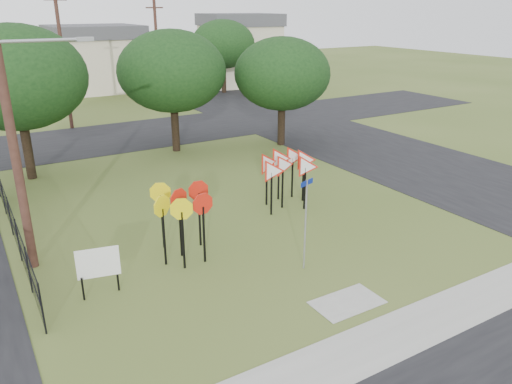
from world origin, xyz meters
TOP-DOWN VIEW (x-y plane):
  - ground at (0.00, 0.00)m, footprint 140.00×140.00m
  - sidewalk at (0.00, -4.20)m, footprint 30.00×1.60m
  - planting_strip at (0.00, -5.40)m, footprint 30.00×0.80m
  - street_right at (12.00, 10.00)m, footprint 8.00×50.00m
  - street_far at (0.00, 20.00)m, footprint 60.00×8.00m
  - curb_pad at (0.00, -2.40)m, footprint 2.00×1.20m
  - street_name_sign at (0.12, -0.13)m, footprint 0.59×0.23m
  - stop_sign_cluster at (-2.88, 2.59)m, footprint 2.28×2.06m
  - yield_sign_cluster at (2.71, 4.73)m, footprint 2.93×2.08m
  - info_board at (-5.88, 1.62)m, footprint 1.19×0.29m
  - utility_pole_main at (-7.24, 4.50)m, footprint 3.55×0.33m
  - far_pole_a at (-2.00, 24.00)m, footprint 1.40×0.24m
  - far_pole_b at (6.00, 28.00)m, footprint 1.40×0.24m
  - fence_run at (-7.60, 6.25)m, footprint 0.05×11.55m
  - house_mid at (4.00, 40.00)m, footprint 8.40×8.40m
  - house_right at (18.00, 36.00)m, footprint 8.30×8.30m
  - tree_near_left at (-6.00, 14.00)m, footprint 6.40×6.40m
  - tree_near_mid at (2.00, 15.00)m, footprint 6.00×6.00m
  - tree_near_right at (8.00, 13.00)m, footprint 5.60×5.60m
  - tree_far_right at (14.00, 32.00)m, footprint 6.00×6.00m

SIDE VIEW (x-z plane):
  - ground at x=0.00m, z-range 0.00..0.00m
  - planting_strip at x=0.00m, z-range 0.00..0.02m
  - sidewalk at x=0.00m, z-range 0.00..0.02m
  - street_right at x=12.00m, z-range 0.00..0.02m
  - street_far at x=0.00m, z-range 0.00..0.02m
  - curb_pad at x=0.00m, z-range 0.00..0.02m
  - fence_run at x=-7.60m, z-range 0.03..1.53m
  - info_board at x=-5.88m, z-range 0.25..1.76m
  - street_name_sign at x=0.12m, z-range 0.22..3.22m
  - yield_sign_cluster at x=2.71m, z-range 0.56..2.92m
  - stop_sign_cluster at x=-2.88m, z-range 0.59..3.02m
  - house_mid at x=4.00m, z-range 0.05..6.25m
  - house_right at x=18.00m, z-range 0.05..7.25m
  - tree_near_right at x=8.00m, z-range 1.06..7.39m
  - far_pole_b at x=6.00m, z-range 0.10..8.60m
  - tree_near_mid at x=2.00m, z-range 1.14..7.94m
  - tree_far_right at x=14.00m, z-range 1.14..7.94m
  - far_pole_a at x=-2.00m, z-range 0.10..9.10m
  - tree_near_left at x=-6.00m, z-range 1.22..8.49m
  - utility_pole_main at x=-7.24m, z-range 0.21..10.21m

